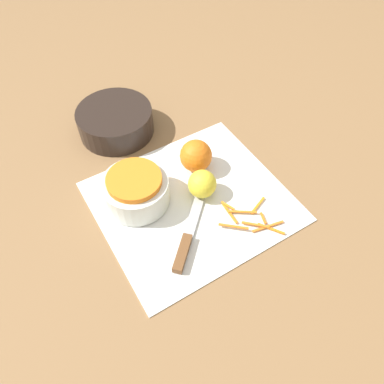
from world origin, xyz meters
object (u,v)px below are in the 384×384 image
bowl_speckled (136,190)px  bowl_dark (116,121)px  knife (187,239)px  lemon (202,184)px  orange_left (196,156)px

bowl_speckled → bowl_dark: bearing=76.4°
bowl_dark → knife: 0.39m
bowl_dark → knife: size_ratio=0.99×
knife → lemon: (0.09, 0.09, 0.03)m
bowl_speckled → lemon: 0.15m
lemon → orange_left: bearing=68.2°
knife → orange_left: orange_left is taller
bowl_speckled → orange_left: 0.17m
bowl_dark → orange_left: bearing=-64.2°
knife → lemon: 0.13m
bowl_speckled → knife: bowl_speckled is taller
orange_left → lemon: 0.08m
bowl_speckled → lemon: bearing=-23.6°
knife → bowl_dark: bearing=43.6°
lemon → bowl_speckled: bearing=156.4°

